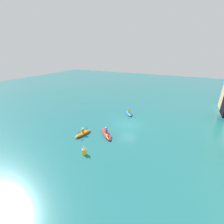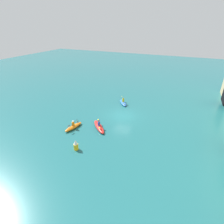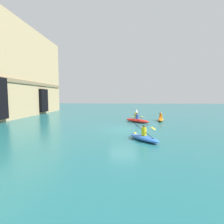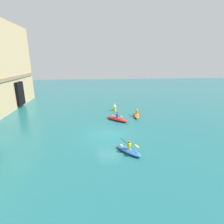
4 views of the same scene
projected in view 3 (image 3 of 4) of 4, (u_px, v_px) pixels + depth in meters
ground_plane at (123, 129)px, 16.60m from camera, size 120.00×120.00×0.00m
kayak_blue at (144, 137)px, 12.37m from camera, size 2.75×2.33×1.13m
kayak_red at (137, 120)px, 21.07m from camera, size 3.07×3.07×1.16m
kayak_orange at (161, 119)px, 22.27m from camera, size 2.98×1.22×1.11m
marker_buoy at (136, 114)px, 25.98m from camera, size 0.52×0.52×1.26m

